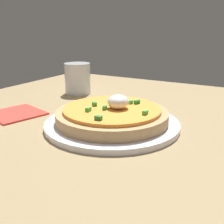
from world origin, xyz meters
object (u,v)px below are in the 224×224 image
object	(u,v)px
plate	(112,124)
pizza	(112,114)
cup_far	(78,80)
napkin	(16,114)
fork	(76,83)

from	to	relation	value
plate	pizza	world-z (taller)	pizza
cup_far	napkin	world-z (taller)	cup_far
plate	napkin	size ratio (longest dim) A/B	2.49
cup_far	napkin	bearing A→B (deg)	179.62
pizza	fork	bearing A→B (deg)	46.43
cup_far	napkin	distance (cm)	24.92
napkin	plate	bearing A→B (deg)	-79.78
cup_far	plate	bearing A→B (deg)	-130.52
plate	pizza	size ratio (longest dim) A/B	1.20
plate	napkin	bearing A→B (deg)	100.22
pizza	napkin	distance (cm)	24.48
pizza	fork	size ratio (longest dim) A/B	2.36
pizza	cup_far	distance (cm)	31.31
plate	napkin	world-z (taller)	plate
fork	cup_far	bearing A→B (deg)	-14.77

